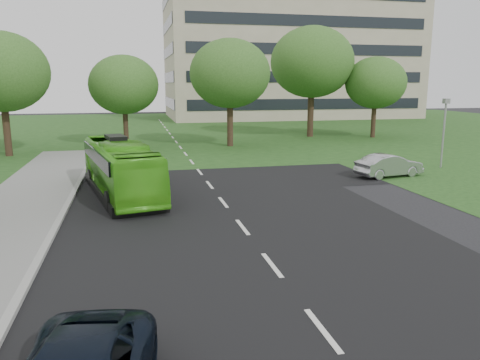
% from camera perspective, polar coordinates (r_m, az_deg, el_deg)
% --- Properties ---
extents(ground, '(160.00, 160.00, 0.00)m').
position_cam_1_polar(ground, '(16.55, 1.90, -7.84)').
color(ground, black).
rests_on(ground, ground).
extents(street_surfaces, '(120.00, 120.00, 0.15)m').
position_cam_1_polar(street_surfaces, '(38.40, -7.35, 3.34)').
color(street_surfaces, black).
rests_on(street_surfaces, ground).
extents(office_building, '(40.10, 20.10, 25.00)m').
position_cam_1_polar(office_building, '(81.60, 5.96, 16.51)').
color(office_building, tan).
rests_on(office_building, ground).
extents(tree_park_a, '(7.08, 7.08, 9.41)m').
position_cam_1_polar(tree_park_a, '(40.24, -27.12, 11.64)').
color(tree_park_a, black).
rests_on(tree_park_a, ground).
extents(tree_park_b, '(6.13, 6.13, 8.04)m').
position_cam_1_polar(tree_park_b, '(43.61, -13.99, 11.20)').
color(tree_park_b, black).
rests_on(tree_park_b, ground).
extents(tree_park_c, '(7.08, 7.08, 9.40)m').
position_cam_1_polar(tree_park_c, '(41.91, -1.24, 12.83)').
color(tree_park_c, black).
rests_on(tree_park_c, ground).
extents(tree_park_d, '(8.58, 8.58, 11.35)m').
position_cam_1_polar(tree_park_d, '(50.25, 8.78, 14.00)').
color(tree_park_d, black).
rests_on(tree_park_d, ground).
extents(tree_park_e, '(6.19, 6.19, 8.25)m').
position_cam_1_polar(tree_park_e, '(50.79, 16.20, 11.30)').
color(tree_park_e, black).
rests_on(tree_park_e, ground).
extents(bus, '(4.25, 10.03, 2.72)m').
position_cam_1_polar(bus, '(24.25, -14.34, 1.41)').
color(bus, '#4CBC1E').
rests_on(bus, ground).
extents(sedan, '(4.37, 2.18, 1.38)m').
position_cam_1_polar(sedan, '(29.61, 17.72, 1.71)').
color(sedan, '#A3A4A8').
rests_on(sedan, ground).
extents(camera_pole, '(0.46, 0.43, 4.57)m').
position_cam_1_polar(camera_pole, '(33.77, 23.65, 6.33)').
color(camera_pole, gray).
rests_on(camera_pole, ground).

